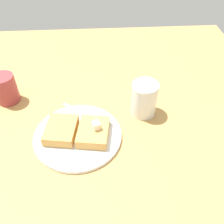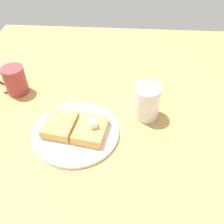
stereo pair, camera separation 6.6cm
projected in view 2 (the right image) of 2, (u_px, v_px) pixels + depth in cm
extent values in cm
cube|color=#B58548|center=(111.00, 110.00, 74.73)|extent=(104.75, 104.75, 2.72)
cylinder|color=white|center=(76.00, 132.00, 65.84)|extent=(22.73, 22.73, 1.03)
torus|color=#373A37|center=(76.00, 132.00, 65.76)|extent=(22.73, 22.73, 0.80)
cube|color=tan|center=(91.00, 130.00, 63.88)|extent=(8.93, 10.54, 2.69)
cube|color=#CE954A|center=(60.00, 125.00, 65.23)|extent=(8.93, 10.54, 2.69)
cube|color=#F5E8CA|center=(94.00, 124.00, 62.25)|extent=(2.39, 2.50, 1.98)
cube|color=silver|center=(80.00, 107.00, 71.88)|extent=(8.60, 6.63, 0.36)
cube|color=silver|center=(96.00, 117.00, 68.88)|extent=(3.56, 3.43, 0.36)
cube|color=silver|center=(106.00, 121.00, 67.93)|extent=(2.77, 2.15, 0.36)
cube|color=silver|center=(105.00, 122.00, 67.62)|extent=(2.77, 2.15, 0.36)
cube|color=silver|center=(104.00, 123.00, 67.32)|extent=(2.77, 2.15, 0.36)
cube|color=silver|center=(102.00, 124.00, 67.02)|extent=(2.77, 2.15, 0.36)
cylinder|color=#5C270A|center=(146.00, 108.00, 69.39)|extent=(6.55, 6.55, 5.53)
cylinder|color=silver|center=(147.00, 102.00, 67.88)|extent=(7.12, 7.12, 9.91)
torus|color=silver|center=(148.00, 89.00, 64.77)|extent=(7.33, 7.33, 0.50)
cylinder|color=#953539|center=(15.00, 80.00, 76.01)|extent=(6.60, 6.60, 8.76)
torus|color=#953539|center=(4.00, 79.00, 75.89)|extent=(5.28, 0.90, 5.28)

